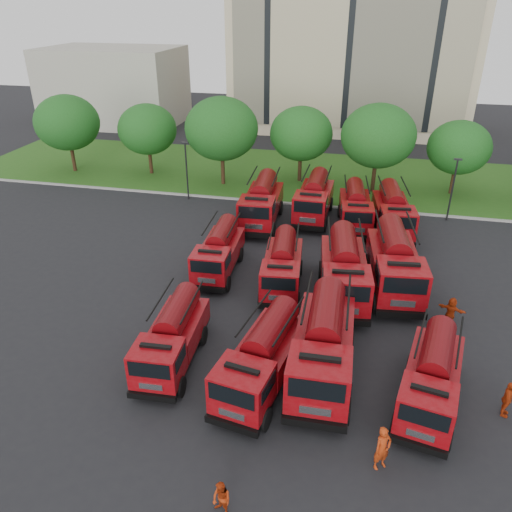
{
  "coord_description": "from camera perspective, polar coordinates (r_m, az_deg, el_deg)",
  "views": [
    {
      "loc": [
        5.06,
        -22.38,
        16.11
      ],
      "look_at": [
        -0.93,
        4.34,
        1.8
      ],
      "focal_mm": 35.0,
      "sensor_mm": 36.0,
      "label": 1
    }
  ],
  "objects": [
    {
      "name": "fire_truck_5",
      "position": [
        30.55,
        3.03,
        -1.06
      ],
      "size": [
        2.89,
        6.66,
        2.94
      ],
      "rotation": [
        0.0,
        0.0,
        0.1
      ],
      "color": "black",
      "rests_on": "ground"
    },
    {
      "name": "fire_truck_7",
      "position": [
        31.28,
        15.56,
        -0.72
      ],
      "size": [
        3.54,
        8.12,
        3.59
      ],
      "rotation": [
        0.0,
        0.0,
        0.11
      ],
      "color": "black",
      "rests_on": "ground"
    },
    {
      "name": "fire_truck_2",
      "position": [
        23.66,
        7.69,
        -10.03
      ],
      "size": [
        2.97,
        7.76,
        3.5
      ],
      "rotation": [
        0.0,
        0.0,
        0.02
      ],
      "color": "black",
      "rests_on": "ground"
    },
    {
      "name": "fire_truck_6",
      "position": [
        29.95,
        10.03,
        -1.54
      ],
      "size": [
        3.46,
        7.85,
        3.46
      ],
      "rotation": [
        0.0,
        0.0,
        0.11
      ],
      "color": "black",
      "rests_on": "ground"
    },
    {
      "name": "fire_truck_11",
      "position": [
        39.25,
        15.36,
        4.92
      ],
      "size": [
        3.26,
        7.34,
        3.23
      ],
      "rotation": [
        0.0,
        0.0,
        0.12
      ],
      "color": "black",
      "rests_on": "ground"
    },
    {
      "name": "fire_truck_10",
      "position": [
        39.56,
        11.3,
        5.43
      ],
      "size": [
        2.95,
        6.9,
        3.06
      ],
      "rotation": [
        0.0,
        0.0,
        0.09
      ],
      "color": "black",
      "rests_on": "ground"
    },
    {
      "name": "ground",
      "position": [
        28.03,
        -0.09,
        -7.49
      ],
      "size": [
        140.0,
        140.0,
        0.0
      ],
      "primitive_type": "plane",
      "color": "black",
      "rests_on": "ground"
    },
    {
      "name": "fire_truck_1",
      "position": [
        23.07,
        0.76,
        -11.52
      ],
      "size": [
        3.48,
        7.1,
        3.1
      ],
      "rotation": [
        0.0,
        0.0,
        -0.17
      ],
      "color": "black",
      "rests_on": "ground"
    },
    {
      "name": "firefighter_4",
      "position": [
        28.24,
        -7.63,
        -7.48
      ],
      "size": [
        1.03,
        0.91,
        1.77
      ],
      "primitive_type": "imported",
      "rotation": [
        0.0,
        0.0,
        2.66
      ],
      "color": "black",
      "rests_on": "ground"
    },
    {
      "name": "lamp_post_0",
      "position": [
        44.36,
        -7.95,
        9.99
      ],
      "size": [
        0.6,
        0.25,
        5.11
      ],
      "color": "black",
      "rests_on": "ground"
    },
    {
      "name": "firefighter_3",
      "position": [
        24.61,
        17.38,
        -14.87
      ],
      "size": [
        1.16,
        1.09,
        1.63
      ],
      "primitive_type": "imported",
      "rotation": [
        0.0,
        0.0,
        3.83
      ],
      "color": "black",
      "rests_on": "ground"
    },
    {
      "name": "lamp_post_1",
      "position": [
        42.3,
        21.58,
        7.43
      ],
      "size": [
        0.6,
        0.25,
        5.11
      ],
      "color": "black",
      "rests_on": "ground"
    },
    {
      "name": "tree_1",
      "position": [
        51.34,
        -12.32,
        13.97
      ],
      "size": [
        5.71,
        5.71,
        6.98
      ],
      "color": "#382314",
      "rests_on": "ground"
    },
    {
      "name": "tree_4",
      "position": [
        46.19,
        13.81,
        13.18
      ],
      "size": [
        6.55,
        6.55,
        8.01
      ],
      "color": "#382314",
      "rests_on": "ground"
    },
    {
      "name": "firefighter_5",
      "position": [
        29.89,
        21.13,
        -7.15
      ],
      "size": [
        1.63,
        1.15,
        1.61
      ],
      "primitive_type": "imported",
      "rotation": [
        0.0,
        0.0,
        2.77
      ],
      "color": "#A92F0D",
      "rests_on": "ground"
    },
    {
      "name": "fire_truck_9",
      "position": [
        40.65,
        6.66,
        6.58
      ],
      "size": [
        2.78,
        7.31,
        3.31
      ],
      "rotation": [
        0.0,
        0.0,
        -0.02
      ],
      "color": "black",
      "rests_on": "ground"
    },
    {
      "name": "fire_truck_0",
      "position": [
        24.79,
        -9.52,
        -9.1
      ],
      "size": [
        2.61,
        6.47,
        2.89
      ],
      "rotation": [
        0.0,
        0.0,
        0.05
      ],
      "color": "black",
      "rests_on": "ground"
    },
    {
      "name": "firefighter_0",
      "position": [
        21.42,
        13.93,
        -22.29
      ],
      "size": [
        0.88,
        0.85,
        1.95
      ],
      "primitive_type": "imported",
      "rotation": [
        0.0,
        0.0,
        0.67
      ],
      "color": "#A92F0D",
      "rests_on": "ground"
    },
    {
      "name": "fire_truck_4",
      "position": [
        32.28,
        -4.25,
        0.54
      ],
      "size": [
        2.6,
        6.52,
        2.92
      ],
      "rotation": [
        0.0,
        0.0,
        0.05
      ],
      "color": "black",
      "rests_on": "ground"
    },
    {
      "name": "side_building",
      "position": [
        75.88,
        -15.86,
        18.2
      ],
      "size": [
        18.0,
        12.0,
        10.0
      ],
      "primitive_type": "cube",
      "color": "#A4A091",
      "rests_on": "ground"
    },
    {
      "name": "firefighter_2",
      "position": [
        25.08,
        26.34,
        -15.93
      ],
      "size": [
        0.83,
        1.15,
        1.76
      ],
      "primitive_type": "imported",
      "rotation": [
        0.0,
        0.0,
        1.31
      ],
      "color": "#A92F0D",
      "rests_on": "ground"
    },
    {
      "name": "fire_truck_8",
      "position": [
        39.35,
        0.66,
        6.16
      ],
      "size": [
        3.12,
        7.71,
        3.45
      ],
      "rotation": [
        0.0,
        0.0,
        0.06
      ],
      "color": "black",
      "rests_on": "ground"
    },
    {
      "name": "fire_truck_3",
      "position": [
        23.45,
        19.44,
        -12.96
      ],
      "size": [
        3.41,
        6.69,
        2.91
      ],
      "rotation": [
        0.0,
        0.0,
        -0.2
      ],
      "color": "black",
      "rests_on": "ground"
    },
    {
      "name": "tree_3",
      "position": [
        48.15,
        5.19,
        13.75
      ],
      "size": [
        5.88,
        5.88,
        7.19
      ],
      "color": "#382314",
      "rests_on": "ground"
    },
    {
      "name": "tree_0",
      "position": [
        54.19,
        -20.78,
        14.06
      ],
      "size": [
        6.3,
        6.3,
        7.7
      ],
      "color": "#382314",
      "rests_on": "ground"
    },
    {
      "name": "apartment_building",
      "position": [
        70.47,
        11.11,
        24.2
      ],
      "size": [
        30.0,
        14.18,
        25.0
      ],
      "color": "beige",
      "rests_on": "ground"
    },
    {
      "name": "lawn",
      "position": [
        51.22,
        6.41,
        9.16
      ],
      "size": [
        70.0,
        16.0,
        0.12
      ],
      "primitive_type": "cube",
      "color": "#215416",
      "rests_on": "ground"
    },
    {
      "name": "curb",
      "position": [
        43.65,
        5.11,
        5.92
      ],
      "size": [
        70.0,
        0.3,
        0.14
      ],
      "primitive_type": "cube",
      "color": "gray",
      "rests_on": "ground"
    },
    {
      "name": "tree_2",
      "position": [
        47.02,
        -3.96,
        14.3
      ],
      "size": [
        6.72,
        6.72,
        8.22
      ],
      "color": "#382314",
      "rests_on": "ground"
    },
    {
      "name": "tree_5",
      "position": [
        48.02,
        22.19,
        11.42
      ],
      "size": [
        5.46,
        5.46,
        6.68
      ],
      "color": "#382314",
      "rests_on": "ground"
    }
  ]
}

